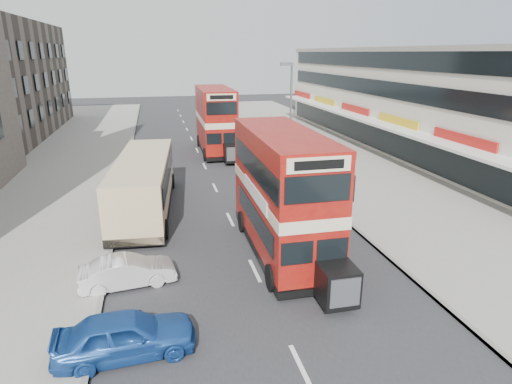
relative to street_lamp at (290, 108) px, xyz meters
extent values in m
plane|color=#28282B|center=(-6.52, -18.00, -4.78)|extent=(160.00, 160.00, 0.00)
cube|color=#28282B|center=(-6.52, 2.00, -4.78)|extent=(12.00, 90.00, 0.01)
cube|color=gray|center=(5.48, 2.00, -4.71)|extent=(12.00, 90.00, 0.15)
cube|color=gray|center=(-18.52, 2.00, -4.71)|extent=(12.00, 90.00, 0.15)
cube|color=gray|center=(-12.62, 2.00, -4.71)|extent=(0.20, 90.00, 0.16)
cube|color=gray|center=(-0.42, 2.00, -4.71)|extent=(0.20, 90.00, 0.16)
cube|color=beige|center=(13.48, 4.00, -0.28)|extent=(8.00, 46.00, 9.00)
cube|color=black|center=(9.43, 4.00, -3.18)|extent=(0.10, 44.00, 2.40)
cube|color=gray|center=(13.48, 4.00, 4.32)|extent=(8.20, 46.20, 0.40)
cube|color=white|center=(8.58, 4.00, -1.78)|extent=(1.80, 44.00, 0.20)
cylinder|color=slate|center=(0.08, 0.00, -0.78)|extent=(0.16, 0.16, 8.00)
cube|color=slate|center=(-0.32, 0.00, 3.22)|extent=(1.00, 0.20, 0.25)
cube|color=black|center=(-4.91, -14.44, -4.41)|extent=(2.78, 8.59, 0.37)
cube|color=maroon|center=(-4.91, -14.44, -3.12)|extent=(2.76, 8.59, 2.36)
cube|color=beige|center=(-4.91, -14.44, -1.79)|extent=(2.80, 8.63, 0.48)
cube|color=maroon|center=(-4.91, -14.44, -0.50)|extent=(2.76, 8.59, 2.25)
cube|color=maroon|center=(-4.91, -14.44, 0.71)|extent=(2.78, 8.61, 0.27)
cube|color=black|center=(-4.28, -19.37, -3.82)|extent=(1.30, 1.30, 1.39)
cube|color=black|center=(-4.83, 7.02, -4.40)|extent=(2.94, 8.91, 0.39)
cube|color=maroon|center=(-4.83, 7.02, -3.07)|extent=(2.92, 8.91, 2.44)
cube|color=beige|center=(-4.83, 7.02, -1.68)|extent=(2.96, 8.95, 0.50)
cube|color=maroon|center=(-4.83, 7.02, -0.35)|extent=(2.92, 8.91, 2.33)
cube|color=maroon|center=(-4.83, 7.02, 0.90)|extent=(2.94, 8.93, 0.28)
cube|color=black|center=(-4.22, 1.91, -3.79)|extent=(1.36, 1.35, 1.44)
cube|color=black|center=(-11.06, -7.44, -4.34)|extent=(3.74, 11.22, 0.44)
cube|color=#D2B788|center=(-11.06, -7.44, -3.08)|extent=(3.71, 11.22, 2.87)
imported|color=#1C4A9A|center=(-11.53, -20.24, -4.07)|extent=(4.29, 1.94, 1.43)
imported|color=silver|center=(-11.68, -16.00, -4.18)|extent=(3.82, 1.74, 1.22)
imported|color=#A73910|center=(-1.89, -1.41, -4.12)|extent=(4.74, 2.32, 1.33)
imported|color=orange|center=(-1.56, 5.38, -4.21)|extent=(4.17, 2.03, 1.14)
imported|color=#5A8FB5|center=(-1.59, 14.25, -4.19)|extent=(3.58, 1.61, 1.20)
imported|color=gray|center=(1.55, -3.59, -3.67)|extent=(0.74, 0.52, 1.94)
imported|color=gray|center=(2.37, 13.69, -3.79)|extent=(1.00, 0.44, 1.70)
imported|color=gray|center=(-2.28, 1.43, -4.30)|extent=(0.78, 1.88, 0.96)
imported|color=#212129|center=(-2.28, 1.43, -3.63)|extent=(0.61, 0.43, 1.60)
camera|label=1|loc=(-10.19, -31.74, 4.04)|focal=29.92mm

